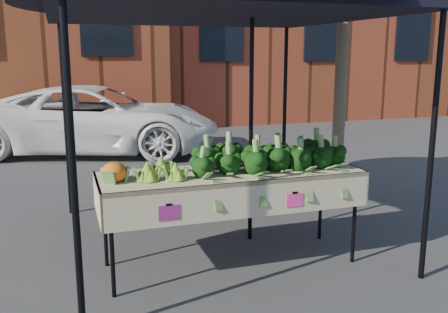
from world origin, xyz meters
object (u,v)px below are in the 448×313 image
at_px(table, 231,218).
at_px(canopy, 216,112).
at_px(street_tree, 343,29).
at_px(vehicle, 92,29).

height_order(table, canopy, canopy).
relative_size(table, street_tree, 0.53).
bearing_deg(street_tree, table, -144.40).
bearing_deg(canopy, street_tree, 22.06).
distance_m(canopy, street_tree, 2.23).
xyz_separation_m(vehicle, street_tree, (2.72, -4.57, -0.16)).
bearing_deg(canopy, vehicle, 98.77).
xyz_separation_m(table, street_tree, (1.96, 1.40, 1.81)).
height_order(canopy, street_tree, street_tree).
distance_m(table, street_tree, 3.01).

